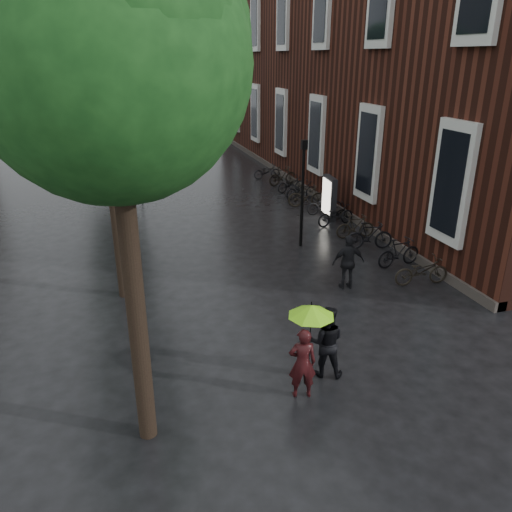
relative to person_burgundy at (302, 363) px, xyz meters
name	(u,v)px	position (x,y,z in m)	size (l,w,h in m)	color
ground	(369,426)	(0.89, -1.24, -0.77)	(120.00, 120.00, 0.00)	black
brick_building	(376,65)	(11.36, 18.22, 5.22)	(10.20, 33.20, 12.00)	#38160F
street_trees	(100,59)	(-3.10, 14.67, 5.57)	(4.33, 34.03, 8.91)	black
person_burgundy	(302,363)	(0.00, 0.00, 0.00)	(0.56, 0.37, 1.55)	black
person_black	(326,342)	(0.76, 0.55, 0.04)	(0.79, 0.62, 1.63)	black
lime_umbrella	(311,311)	(0.31, 0.37, 0.94)	(0.97, 0.97, 1.44)	black
pedestrian_walking	(348,262)	(3.19, 4.38, 0.05)	(0.97, 0.40, 1.66)	black
parked_bicycles	(324,206)	(5.48, 11.19, -0.31)	(2.10, 15.42, 1.03)	black
ad_lightbox	(329,198)	(5.53, 10.87, 0.13)	(0.27, 1.19, 1.79)	black
lamp_post	(303,184)	(3.18, 8.08, 1.55)	(0.20, 0.20, 3.82)	black
cycle_sign	(140,161)	(-1.79, 16.40, 1.07)	(0.15, 0.51, 2.79)	#262628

